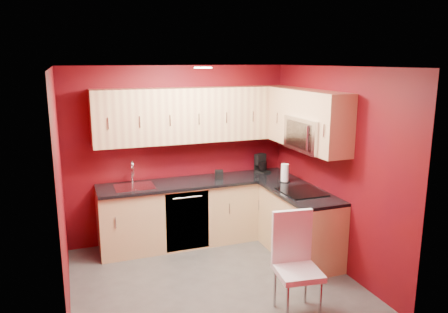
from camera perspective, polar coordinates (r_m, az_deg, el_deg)
floor at (r=5.40m, az=-1.49°, el=-15.96°), size 3.20×3.20×0.00m
ceiling at (r=4.74m, az=-1.66°, el=11.64°), size 3.20×3.20×0.00m
wall_back at (r=6.32m, az=-5.91°, el=0.38°), size 3.20×0.00×3.20m
wall_front at (r=3.61m, az=6.14°, el=-9.06°), size 3.20×0.00×3.20m
wall_left at (r=4.69m, az=-20.51°, el=-4.67°), size 0.00×3.00×3.00m
wall_right at (r=5.62m, az=14.08°, el=-1.47°), size 0.00×3.00×3.00m
base_cabinets_back at (r=6.32m, az=-3.29°, el=-7.27°), size 2.80×0.60×0.87m
base_cabinets_right at (r=5.91m, az=9.85°, el=-8.86°), size 0.60×1.30×0.87m
countertop_back at (r=6.17m, az=-3.30°, el=-3.33°), size 2.80×0.63×0.04m
countertop_right at (r=5.75m, az=9.96°, el=-4.70°), size 0.63×1.27×0.04m
upper_cabinets_back at (r=6.11m, az=-3.80°, el=5.47°), size 2.80×0.35×0.75m
upper_cabinets_right at (r=5.78m, az=10.52°, el=5.51°), size 0.35×1.55×0.75m
microwave at (r=5.59m, az=11.41°, el=2.89°), size 0.42×0.76×0.42m
cooktop at (r=5.71m, az=10.11°, el=-4.56°), size 0.50×0.55×0.01m
sink at (r=5.98m, az=-11.65°, el=-3.54°), size 0.52×0.42×0.35m
dishwasher_front at (r=5.99m, az=-4.79°, el=-8.42°), size 0.60×0.02×0.82m
downlight at (r=5.03m, az=-2.77°, el=11.51°), size 0.20×0.20×0.01m
coffee_maker at (r=6.59m, az=5.06°, el=-0.91°), size 0.22×0.26×0.27m
napkin_holder at (r=6.23m, az=-0.65°, el=-2.38°), size 0.14×0.14×0.12m
paper_towel at (r=6.12m, az=7.95°, el=-2.15°), size 0.15×0.15×0.25m
dining_chair at (r=4.60m, az=9.65°, el=-13.98°), size 0.48×0.50×1.06m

